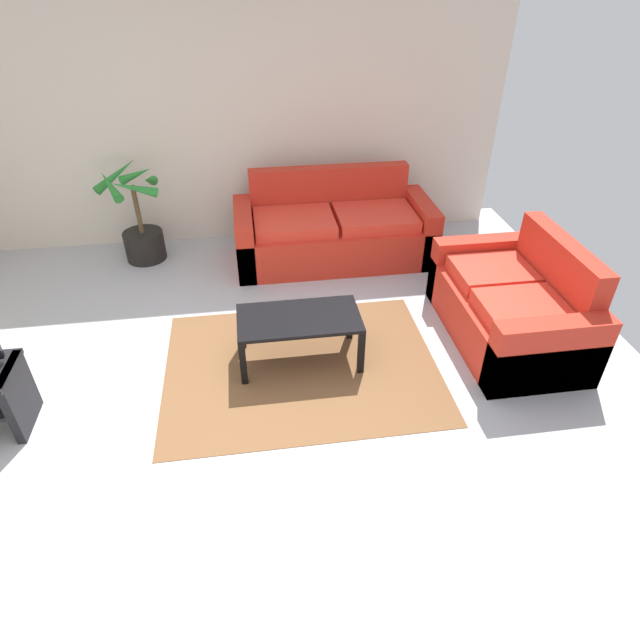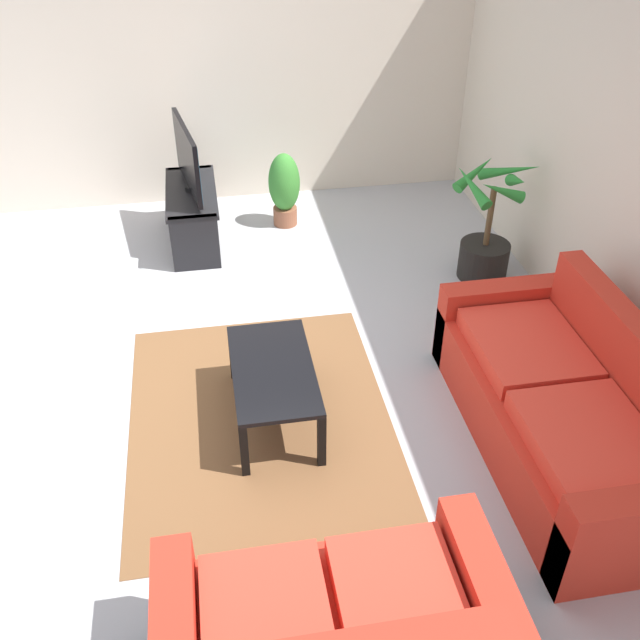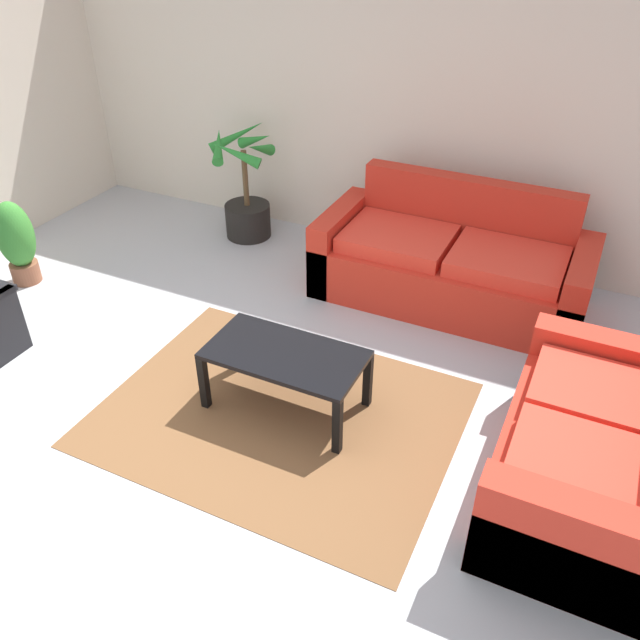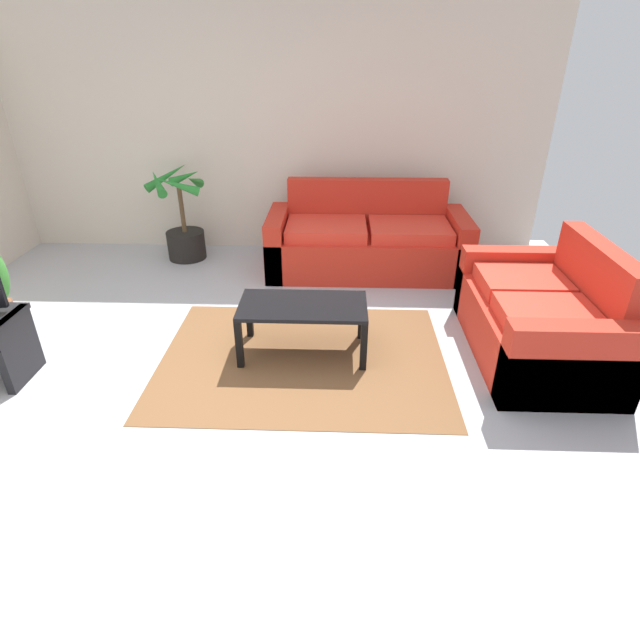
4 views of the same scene
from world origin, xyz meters
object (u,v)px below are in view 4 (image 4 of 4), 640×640
Objects in this scene: coffee_table at (303,311)px; potted_palm at (183,227)px; couch_loveseat at (540,319)px; couch_main at (367,243)px.

potted_palm is (-1.48, 1.98, -0.01)m from coffee_table.
coffee_table is (-1.83, -0.06, 0.07)m from couch_loveseat.
coffee_table is at bearing -53.30° from potted_palm.
coffee_table is at bearing -178.16° from couch_loveseat.
couch_main is 2.08m from couch_loveseat.
couch_main is 2.03× the size of potted_palm.
couch_loveseat is at bearing 1.84° from coffee_table.
potted_palm reaches higher than coffee_table.
potted_palm is at bearing 149.80° from couch_loveseat.
couch_main and couch_loveseat have the same top height.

